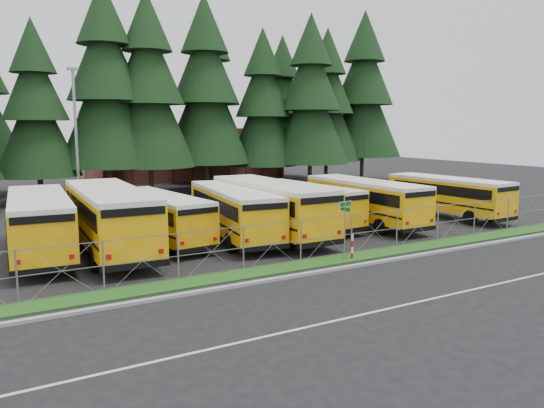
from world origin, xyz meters
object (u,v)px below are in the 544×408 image
(bus_6, at_px, (361,202))
(bus_5, at_px, (303,205))
(bus_4, at_px, (267,209))
(street_sign, at_px, (345,218))
(bus_0, at_px, (39,225))
(light_standard, at_px, (76,138))
(bus_3, at_px, (232,213))
(bus_1, at_px, (108,220))
(striped_bollard, at_px, (352,247))
(bus_2, at_px, (158,218))
(bus_east, at_px, (443,197))

(bus_6, bearing_deg, bus_5, 157.41)
(bus_4, bearing_deg, street_sign, -86.34)
(bus_6, xyz_separation_m, street_sign, (-6.53, -6.73, 0.59))
(bus_0, bearing_deg, light_standard, 74.71)
(bus_3, bearing_deg, bus_1, -174.84)
(bus_6, height_order, striped_bollard, bus_6)
(bus_1, xyz_separation_m, bus_3, (6.73, -0.29, -0.18))
(bus_0, height_order, bus_4, bus_4)
(bus_1, bearing_deg, street_sign, -35.97)
(bus_0, xyz_separation_m, bus_6, (18.84, -1.43, -0.07))
(bus_2, relative_size, bus_3, 0.92)
(bus_2, bearing_deg, bus_4, -19.28)
(bus_east, xyz_separation_m, striped_bollard, (-13.04, -6.27, -0.78))
(bus_0, height_order, light_standard, light_standard)
(bus_1, xyz_separation_m, bus_6, (15.74, -0.60, -0.18))
(bus_0, height_order, bus_6, bus_0)
(bus_3, distance_m, bus_east, 15.95)
(bus_3, height_order, light_standard, light_standard)
(bus_5, xyz_separation_m, bus_6, (3.49, -1.45, 0.12))
(bus_5, height_order, striped_bollard, bus_5)
(bus_3, xyz_separation_m, bus_east, (15.93, -0.82, -0.06))
(bus_2, distance_m, bus_5, 9.41)
(bus_0, distance_m, bus_6, 18.89)
(bus_4, relative_size, light_standard, 1.18)
(bus_1, xyz_separation_m, street_sign, (9.20, -7.33, 0.40))
(bus_4, bearing_deg, bus_3, 172.84)
(bus_0, distance_m, bus_1, 3.21)
(bus_2, xyz_separation_m, street_sign, (6.37, -8.19, 0.71))
(bus_2, height_order, bus_east, bus_east)
(bus_east, distance_m, striped_bollard, 14.49)
(striped_bollard, bearing_deg, bus_5, 72.28)
(bus_4, height_order, bus_5, bus_4)
(street_sign, bearing_deg, bus_5, 69.57)
(bus_2, relative_size, bus_5, 1.00)
(bus_3, bearing_deg, street_sign, -63.01)
(bus_1, distance_m, bus_6, 15.75)
(light_standard, bearing_deg, bus_east, -29.27)
(bus_3, relative_size, bus_4, 0.92)
(bus_2, xyz_separation_m, bus_6, (12.90, -1.46, 0.12))
(bus_6, bearing_deg, street_sign, -134.19)
(bus_4, xyz_separation_m, street_sign, (0.35, -6.74, 0.46))
(bus_3, bearing_deg, bus_5, 19.24)
(bus_2, distance_m, bus_4, 6.20)
(bus_2, height_order, bus_4, bus_4)
(bus_0, relative_size, bus_2, 1.14)
(bus_east, bearing_deg, striped_bollard, -157.40)
(bus_6, bearing_deg, bus_2, 173.51)
(bus_2, bearing_deg, bus_6, -12.29)
(bus_6, relative_size, street_sign, 3.92)
(bus_2, xyz_separation_m, bus_3, (3.89, -1.15, 0.12))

